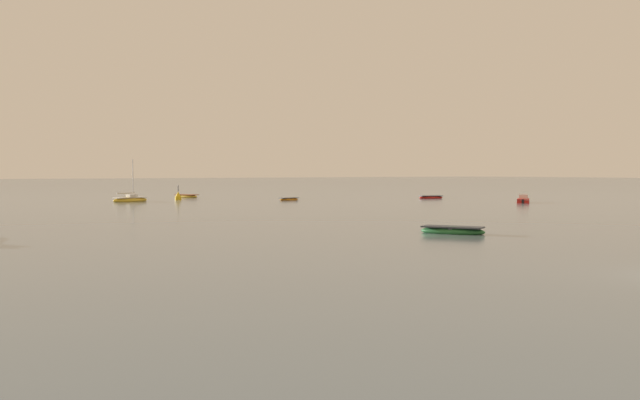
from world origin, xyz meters
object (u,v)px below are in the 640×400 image
rowboat_moored_1 (431,197)px  rowboat_moored_4 (187,196)px  rowboat_moored_0 (289,199)px  sailboat_moored_0 (130,200)px  rowboat_moored_3 (453,231)px  motorboat_moored_1 (523,201)px  channel_buoy (178,197)px

rowboat_moored_1 → rowboat_moored_4: rowboat_moored_4 is taller
rowboat_moored_0 → rowboat_moored_1: 22.11m
sailboat_moored_0 → rowboat_moored_3: size_ratio=1.35×
motorboat_moored_1 → rowboat_moored_3: size_ratio=0.95×
rowboat_moored_0 → rowboat_moored_4: size_ratio=0.73×
sailboat_moored_0 → channel_buoy: (7.54, 1.72, 0.20)m
rowboat_moored_3 → channel_buoy: size_ratio=1.91×
sailboat_moored_0 → motorboat_moored_1: (41.45, -31.27, -0.02)m
rowboat_moored_1 → sailboat_moored_0: 43.63m
rowboat_moored_1 → channel_buoy: bearing=-8.9°
motorboat_moored_1 → channel_buoy: 47.31m
rowboat_moored_0 → channel_buoy: bearing=-47.0°
rowboat_moored_3 → motorboat_moored_1: bearing=-85.0°
sailboat_moored_0 → channel_buoy: 7.74m
rowboat_moored_1 → channel_buoy: 37.26m
channel_buoy → motorboat_moored_1: bearing=-44.2°
rowboat_moored_4 → channel_buoy: (-4.93, -8.53, 0.27)m
rowboat_moored_0 → rowboat_moored_1: bearing=154.5°
channel_buoy → rowboat_moored_4: bearing=60.0°
rowboat_moored_0 → motorboat_moored_1: size_ratio=0.81×
rowboat_moored_3 → rowboat_moored_4: 70.89m
rowboat_moored_1 → rowboat_moored_4: 37.65m
motorboat_moored_1 → rowboat_moored_3: (-40.53, -28.41, -0.06)m
rowboat_moored_1 → channel_buoy: channel_buoy is taller
rowboat_moored_0 → rowboat_moored_4: rowboat_moored_4 is taller
motorboat_moored_1 → channel_buoy: size_ratio=1.81×
motorboat_moored_1 → channel_buoy: channel_buoy is taller
motorboat_moored_1 → rowboat_moored_0: bearing=93.7°
rowboat_moored_3 → channel_buoy: (6.62, 61.41, 0.28)m
sailboat_moored_0 → motorboat_moored_1: size_ratio=1.43×
rowboat_moored_0 → sailboat_moored_0: sailboat_moored_0 is taller
sailboat_moored_0 → channel_buoy: bearing=-4.5°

